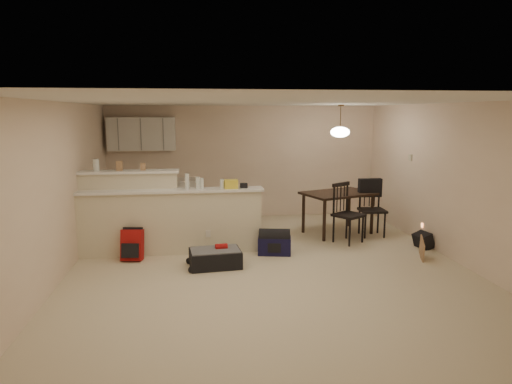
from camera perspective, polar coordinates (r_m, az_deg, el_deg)
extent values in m
plane|color=beige|center=(7.14, 1.56, -9.28)|extent=(7.00, 7.00, 0.00)
plane|color=white|center=(6.75, 1.66, 11.21)|extent=(7.00, 7.00, 0.00)
cube|color=beige|center=(10.27, -1.52, 3.77)|extent=(6.00, 0.02, 2.50)
cube|color=beige|center=(3.51, 10.87, -8.42)|extent=(6.00, 0.02, 2.50)
cube|color=beige|center=(7.01, -23.37, 0.10)|extent=(0.02, 7.00, 2.50)
cube|color=beige|center=(7.88, 23.67, 1.08)|extent=(0.02, 7.00, 2.50)
cube|color=beige|center=(7.78, -10.49, -3.79)|extent=(3.00, 0.28, 1.05)
cube|color=white|center=(7.67, -10.62, 0.16)|extent=(3.08, 0.38, 0.04)
cube|color=beige|center=(8.03, -15.45, -2.47)|extent=(1.60, 0.24, 1.35)
cube|color=white|center=(7.92, -15.68, 2.45)|extent=(1.68, 0.34, 0.04)
cube|color=white|center=(10.05, -14.09, 7.06)|extent=(1.40, 0.34, 0.70)
cube|color=white|center=(10.07, -12.70, -1.20)|extent=(1.80, 0.60, 0.90)
cube|color=beige|center=(9.20, 18.73, 4.10)|extent=(0.02, 0.12, 0.12)
cylinder|color=silver|center=(7.99, -19.36, 3.20)|extent=(0.10, 0.10, 0.20)
cube|color=#A47B54|center=(7.93, -16.71, 3.14)|extent=(0.10, 0.07, 0.16)
cube|color=#A47B54|center=(7.88, -13.94, 3.08)|extent=(0.08, 0.06, 0.12)
cylinder|color=silver|center=(7.64, -8.62, 1.32)|extent=(0.07, 0.07, 0.26)
cylinder|color=silver|center=(7.65, -6.79, 1.06)|extent=(0.06, 0.06, 0.18)
cube|color=#A47B54|center=(7.67, -3.12, 1.00)|extent=(0.22, 0.18, 0.14)
cube|color=#A47B54|center=(7.69, -1.54, 0.81)|extent=(0.12, 0.10, 0.08)
cylinder|color=silver|center=(7.66, -4.25, 1.03)|extent=(0.07, 0.07, 0.16)
cylinder|color=silver|center=(7.64, -7.29, 1.12)|extent=(0.07, 0.07, 0.20)
cube|color=black|center=(9.00, 10.23, -0.18)|extent=(1.52, 1.26, 0.04)
cylinder|color=black|center=(8.48, 8.54, -3.57)|extent=(0.06, 0.06, 0.77)
cylinder|color=black|center=(9.18, 14.29, -2.74)|extent=(0.06, 0.06, 0.77)
cylinder|color=black|center=(9.04, 5.95, -2.68)|extent=(0.06, 0.06, 0.77)
cylinder|color=black|center=(9.69, 11.56, -1.97)|extent=(0.06, 0.06, 0.77)
cylinder|color=brown|center=(8.87, 10.52, 9.12)|extent=(0.02, 0.02, 0.50)
cylinder|color=brown|center=(8.87, 10.57, 10.60)|extent=(0.12, 0.12, 0.03)
ellipsoid|color=white|center=(8.88, 10.47, 7.37)|extent=(0.36, 0.36, 0.20)
cube|color=black|center=(7.11, -5.12, -8.27)|extent=(0.82, 0.57, 0.26)
cube|color=#AB1313|center=(7.63, -15.20, -6.41)|extent=(0.35, 0.25, 0.50)
cube|color=#141239|center=(7.70, 2.32, -6.69)|extent=(0.59, 0.39, 0.30)
cube|color=black|center=(8.55, 20.18, -5.72)|extent=(0.27, 0.34, 0.27)
cube|color=#A47B54|center=(7.90, 20.04, -6.74)|extent=(0.16, 0.41, 0.33)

